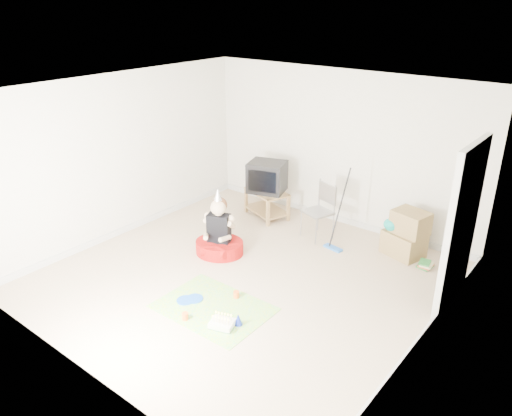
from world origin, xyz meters
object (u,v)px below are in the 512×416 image
Objects in this scene: tv_stand at (267,201)px; seated_woman at (219,240)px; crt_tv at (267,177)px; birthday_cake at (222,324)px; cardboard_boxes at (406,234)px; folding_chair at (318,212)px.

seated_woman is (0.27, -1.56, -0.05)m from tv_stand.
birthday_cake is (1.54, -2.91, -0.71)m from crt_tv.
crt_tv is (0.00, 0.00, 0.46)m from tv_stand.
tv_stand is 0.46m from crt_tv.
folding_chair is at bearing -167.13° from cardboard_boxes.
cardboard_boxes is (2.51, 0.15, 0.06)m from tv_stand.
crt_tv reaches higher than birthday_cake.
crt_tv is 1.20m from folding_chair.
seated_woman reaches higher than crt_tv.
folding_chair is 0.87× the size of seated_woman.
folding_chair is 2.74× the size of birthday_cake.
folding_chair reaches higher than cardboard_boxes.
crt_tv is at bearing 99.93° from seated_woman.
seated_woman is at bearing -80.07° from tv_stand.
folding_chair reaches higher than tv_stand.
cardboard_boxes is at bearing 37.33° from seated_woman.
tv_stand is 2.64× the size of birthday_cake.
crt_tv is 0.58× the size of seated_woman.
cardboard_boxes is at bearing 72.40° from birthday_cake.
folding_chair is 1.28× the size of cardboard_boxes.
folding_chair is at bearing -25.77° from crt_tv.
crt_tv is at bearing 171.96° from folding_chair.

